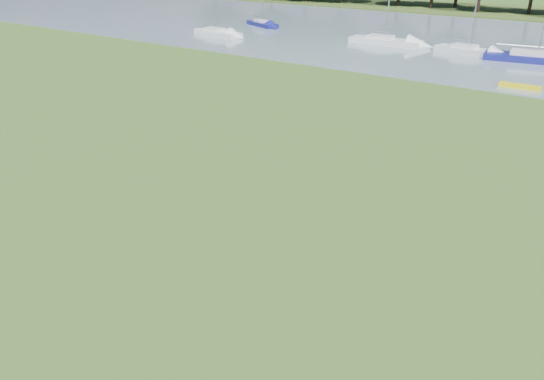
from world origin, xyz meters
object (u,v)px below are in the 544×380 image
Objects in this scene: sailboat_3 at (262,23)px; sailboat_6 at (536,56)px; sailboat_0 at (217,31)px; kayak at (520,86)px; sailboat_1 at (385,39)px; sailboat_5 at (469,49)px.

sailboat_6 is at bearing 16.74° from sailboat_3.
sailboat_6 reaches higher than sailboat_0.
kayak is 0.27× the size of sailboat_6.
sailboat_0 reaches higher than sailboat_3.
sailboat_6 reaches higher than kayak.
sailboat_3 is at bearing 101.24° from sailboat_0.
sailboat_0 is (-32.96, 5.51, 0.34)m from kayak.
sailboat_1 is 1.04× the size of sailboat_6.
kayak is 0.36× the size of sailboat_5.
sailboat_5 is 0.76× the size of sailboat_6.
sailboat_0 is 0.85× the size of sailboat_1.
sailboat_3 is at bearing -178.48° from sailboat_5.
sailboat_0 is 18.34m from sailboat_1.
sailboat_5 is (26.37, -3.51, 0.06)m from sailboat_3.
sailboat_6 reaches higher than sailboat_3.
sailboat_1 reaches higher than sailboat_0.
sailboat_1 is 8.51m from sailboat_5.
kayak is at bearing -38.13° from sailboat_1.
sailboat_0 is at bearing -179.47° from sailboat_6.
sailboat_3 is (-33.37, 14.31, 0.29)m from kayak.
sailboat_3 is 32.43m from sailboat_6.
sailboat_1 reaches higher than sailboat_5.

